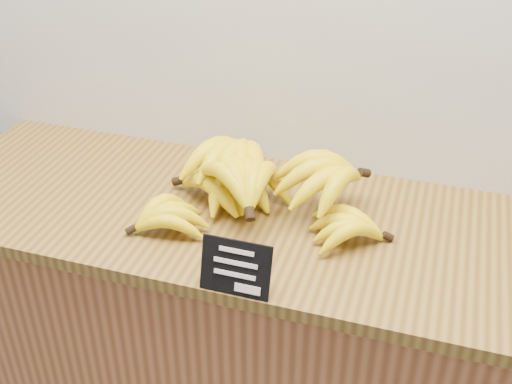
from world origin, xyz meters
name	(u,v)px	position (x,y,z in m)	size (l,w,h in m)	color
counter	(262,368)	(0.00, 2.75, 0.45)	(1.43, 0.50, 0.90)	#AB6437
counter_top	(263,221)	(0.00, 2.75, 0.92)	(1.57, 0.54, 0.03)	olive
chalkboard_sign	(236,268)	(0.02, 2.50, 0.98)	(0.13, 0.01, 0.11)	black
banana_pile	(255,185)	(-0.02, 2.77, 0.99)	(0.54, 0.34, 0.13)	yellow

